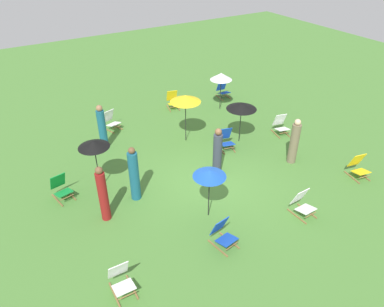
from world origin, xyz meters
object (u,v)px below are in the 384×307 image
umbrella_0 (93,144)px  deckchair_1 (111,121)px  deckchair_4 (173,100)px  deckchair_6 (226,140)px  deckchair_3 (223,90)px  umbrella_3 (210,173)px  person_0 (294,142)px  person_2 (102,128)px  umbrella_4 (185,99)px  umbrella_2 (242,106)px  deckchair_2 (302,204)px  deckchair_7 (61,188)px  person_3 (217,152)px  deckchair_8 (223,234)px  person_4 (134,175)px  deckchair_5 (358,167)px  person_1 (103,195)px  umbrella_1 (221,76)px  deckchair_0 (121,280)px  deckchair_9 (281,125)px

umbrella_0 → deckchair_1: bearing=64.3°
deckchair_4 → deckchair_6: bearing=-75.3°
deckchair_3 → umbrella_3: 8.79m
person_0 → deckchair_3: bearing=179.7°
deckchair_1 → person_2: size_ratio=0.48×
umbrella_4 → umbrella_2: bearing=-32.9°
deckchair_2 → umbrella_4: bearing=96.4°
deckchair_7 → person_2: 3.13m
deckchair_6 → umbrella_2: 1.41m
deckchair_6 → umbrella_0: size_ratio=0.47×
deckchair_6 → person_3: size_ratio=0.50×
deckchair_4 → deckchair_8: same height
person_4 → deckchair_2: bearing=-45.5°
deckchair_2 → umbrella_3: umbrella_3 is taller
deckchair_3 → deckchair_7: same height
deckchair_6 → deckchair_5: bearing=-39.5°
person_3 → deckchair_6: bearing=175.1°
person_0 → person_2: (-5.48, 4.46, 0.05)m
deckchair_7 → deckchair_3: bearing=11.6°
deckchair_2 → person_2: (-3.73, 6.66, 0.49)m
deckchair_4 → person_3: person_3 is taller
deckchair_8 → deckchair_6: bearing=44.3°
person_2 → person_3: size_ratio=1.05×
deckchair_2 → umbrella_2: umbrella_2 is taller
deckchair_7 → person_1: (0.85, -1.65, 0.51)m
umbrella_2 → person_2: 5.32m
umbrella_1 → person_4: person_4 is taller
deckchair_0 → deckchair_1: 8.16m
umbrella_2 → umbrella_4: size_ratio=0.86×
umbrella_3 → person_3: size_ratio=0.96×
deckchair_2 → umbrella_3: size_ratio=0.51×
deckchair_0 → umbrella_1: (7.68, 6.94, 1.21)m
person_1 → person_4: 1.20m
umbrella_1 → person_3: umbrella_1 is taller
umbrella_3 → person_3: person_3 is taller
umbrella_3 → deckchair_6: bearing=46.5°
deckchair_4 → umbrella_1: bearing=-19.4°
deckchair_3 → umbrella_0: size_ratio=0.46×
deckchair_0 → deckchair_9: bearing=25.5°
umbrella_0 → umbrella_3: (2.31, -2.92, -0.16)m
umbrella_0 → person_1: 1.71m
deckchair_1 → deckchair_0: bearing=-126.9°
umbrella_4 → person_3: (-0.17, -2.43, -0.99)m
deckchair_2 → umbrella_4: 5.74m
deckchair_8 → umbrella_3: bearing=66.2°
deckchair_8 → umbrella_4: 5.82m
deckchair_9 → umbrella_3: umbrella_3 is taller
umbrella_0 → person_0: 6.86m
deckchair_0 → umbrella_0: (0.88, 4.04, 1.33)m
deckchair_4 → deckchair_1: bearing=-157.6°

